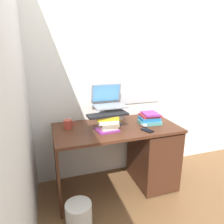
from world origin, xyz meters
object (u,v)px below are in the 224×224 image
object	(u,v)px
cell_phone	(147,130)
book_stack_keyboard_riser	(108,123)
book_stack_side	(150,118)
computer_mouse	(144,125)
keyboard	(108,115)
laptop	(108,101)
mug	(68,124)
wastebasket	(79,217)
desk	(144,152)
book_stack_tall	(110,116)

from	to	relation	value
cell_phone	book_stack_keyboard_riser	bearing A→B (deg)	141.13
book_stack_side	computer_mouse	bearing A→B (deg)	-145.76
computer_mouse	book_stack_keyboard_riser	bearing A→B (deg)	177.62
keyboard	cell_phone	size ratio (longest dim) A/B	3.09
laptop	mug	bearing A→B (deg)	-173.48
mug	keyboard	bearing A→B (deg)	-24.89
mug	wastebasket	world-z (taller)	mug
desk	computer_mouse	xyz separation A→B (m)	(-0.05, -0.06, 0.36)
keyboard	wastebasket	world-z (taller)	keyboard
computer_mouse	desk	bearing A→B (deg)	52.63
book_stack_side	mug	world-z (taller)	book_stack_side
cell_phone	wastebasket	distance (m)	1.04
computer_mouse	mug	distance (m)	0.82
book_stack_tall	laptop	distance (m)	0.17
book_stack_side	cell_phone	bearing A→B (deg)	-124.12
desk	book_stack_keyboard_riser	world-z (taller)	book_stack_keyboard_riser
laptop	book_stack_keyboard_riser	bearing A→B (deg)	-108.97
book_stack_keyboard_riser	book_stack_side	world-z (taller)	book_stack_keyboard_riser
book_stack_side	mug	size ratio (longest dim) A/B	2.03
book_stack_side	cell_phone	world-z (taller)	book_stack_side
desk	book_stack_keyboard_riser	distance (m)	0.62
book_stack_side	cell_phone	xyz separation A→B (m)	(-0.13, -0.20, -0.06)
book_stack_keyboard_riser	computer_mouse	world-z (taller)	book_stack_keyboard_riser
book_stack_keyboard_riser	computer_mouse	size ratio (longest dim) A/B	2.26
keyboard	desk	bearing A→B (deg)	1.01
book_stack_side	laptop	xyz separation A→B (m)	(-0.44, 0.18, 0.20)
desk	computer_mouse	distance (m)	0.37
book_stack_tall	wastebasket	bearing A→B (deg)	-129.50
computer_mouse	mug	size ratio (longest dim) A/B	0.82
book_stack_side	computer_mouse	world-z (taller)	book_stack_side
book_stack_tall	keyboard	xyz separation A→B (m)	(-0.08, -0.17, 0.07)
book_stack_keyboard_riser	mug	xyz separation A→B (m)	(-0.38, 0.18, -0.03)
book_stack_side	book_stack_tall	bearing A→B (deg)	165.32
book_stack_tall	wastebasket	distance (m)	1.05
book_stack_tall	computer_mouse	world-z (taller)	book_stack_tall
computer_mouse	book_stack_tall	bearing A→B (deg)	150.40
mug	laptop	bearing A→B (deg)	6.52
laptop	wastebasket	world-z (taller)	laptop
desk	cell_phone	bearing A→B (deg)	-111.76
book_stack_keyboard_riser	cell_phone	size ratio (longest dim) A/B	1.73
desk	keyboard	size ratio (longest dim) A/B	3.19
book_stack_side	book_stack_keyboard_riser	bearing A→B (deg)	-173.89
cell_phone	wastebasket	xyz separation A→B (m)	(-0.78, -0.27, -0.63)
book_stack_keyboard_riser	laptop	xyz separation A→B (m)	(0.08, 0.23, 0.18)
book_stack_side	computer_mouse	size ratio (longest dim) A/B	2.47
computer_mouse	cell_phone	size ratio (longest dim) A/B	0.76
computer_mouse	cell_phone	xyz separation A→B (m)	(-0.03, -0.12, -0.01)
cell_phone	desk	bearing A→B (deg)	49.67
book_stack_keyboard_riser	computer_mouse	xyz separation A→B (m)	(0.41, -0.02, -0.06)
desk	keyboard	distance (m)	0.69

